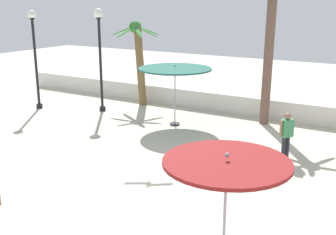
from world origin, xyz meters
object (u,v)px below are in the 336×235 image
Objects in this scene: patio_umbrella_1 at (226,170)px; lamp_post_2 at (100,45)px; lamp_post_1 at (35,50)px; guest_0 at (287,132)px; palm_tree_2 at (138,52)px; palm_tree_0 at (270,41)px; patio_umbrella_0 at (175,70)px.

lamp_post_2 is at bearing 138.78° from patio_umbrella_1.
patio_umbrella_1 is 0.57× the size of lamp_post_1.
lamp_post_1 is 2.89× the size of guest_0.
patio_umbrella_1 is 13.77m from palm_tree_2.
palm_tree_2 is 0.87× the size of lamp_post_2.
palm_tree_0 is 1.24× the size of lamp_post_1.
palm_tree_0 reaches higher than guest_0.
patio_umbrella_0 is at bearing 124.79° from patio_umbrella_1.
guest_0 is at bearing -17.83° from patio_umbrella_0.
lamp_post_2 is at bearing -165.21° from palm_tree_0.
lamp_post_1 reaches higher than patio_umbrella_1.
guest_0 is (4.92, -1.58, -1.29)m from patio_umbrella_0.
guest_0 is (1.88, -3.66, -2.42)m from palm_tree_0.
patio_umbrella_1 is at bearing -30.40° from lamp_post_1.
palm_tree_0 reaches higher than lamp_post_1.
lamp_post_2 reaches higher than patio_umbrella_1.
patio_umbrella_1 is 0.46× the size of palm_tree_0.
patio_umbrella_1 is 10.73m from palm_tree_0.
guest_0 is at bearing -24.67° from palm_tree_2.
patio_umbrella_0 is 4.04m from lamp_post_2.
palm_tree_0 is 6.36m from palm_tree_2.
palm_tree_2 is 2.12m from lamp_post_2.
lamp_post_2 reaches higher than guest_0.
patio_umbrella_1 is 1.64× the size of guest_0.
lamp_post_2 is at bearing 176.59° from patio_umbrella_0.
patio_umbrella_0 is 0.52× the size of palm_tree_0.
palm_tree_2 is at bearing 130.78° from patio_umbrella_1.
palm_tree_0 is at bearing 117.14° from guest_0.
lamp_post_1 is 3.08m from lamp_post_2.
patio_umbrella_1 is at bearing -75.39° from palm_tree_0.
patio_umbrella_1 is 0.56× the size of lamp_post_2.
lamp_post_2 is (-3.95, 0.24, 0.78)m from patio_umbrella_0.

